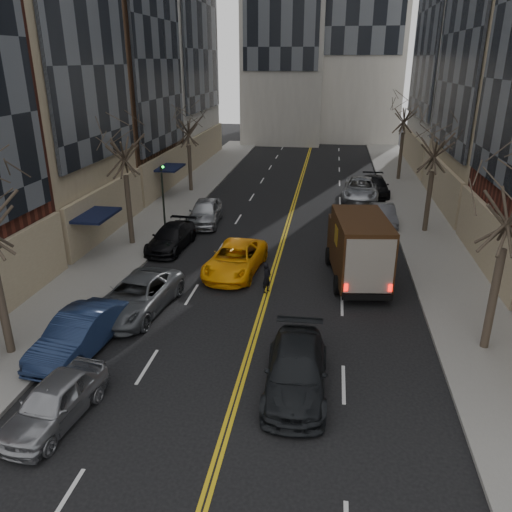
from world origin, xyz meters
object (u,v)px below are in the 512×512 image
Objects in this scene: observer_sedan at (296,371)px; taxi at (235,259)px; pedestrian at (267,278)px; ups_truck at (358,248)px.

observer_sedan is 0.96× the size of taxi.
observer_sedan is at bearing -141.52° from pedestrian.
observer_sedan is 7.56m from pedestrian.
ups_truck is at bearing 74.79° from observer_sedan.
ups_truck is 9.70m from observer_sedan.
observer_sedan is at bearing -110.92° from ups_truck.
pedestrian reaches higher than observer_sedan.
pedestrian is at bearing -161.17° from ups_truck.
observer_sedan is (-2.30, -9.37, -0.98)m from ups_truck.
pedestrian is (-1.94, 7.31, 0.02)m from observer_sedan.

